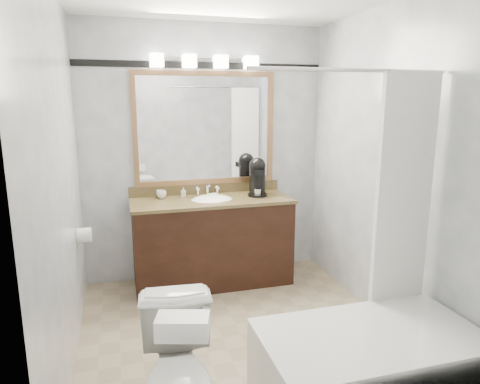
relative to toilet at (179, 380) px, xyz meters
name	(u,v)px	position (x,y,z in m)	size (l,w,h in m)	color
room	(241,176)	(0.59, 0.92, 0.89)	(2.42, 2.62, 2.52)	gray
vanity	(212,240)	(0.59, 1.94, 0.08)	(1.53, 0.58, 0.97)	black
mirror	(205,129)	(0.59, 2.20, 1.14)	(1.40, 0.04, 1.10)	#9A6C45
vanity_light_bar	(205,61)	(0.59, 2.15, 1.77)	(1.02, 0.14, 0.12)	silver
accent_stripe	(204,65)	(0.59, 2.21, 1.74)	(2.40, 0.01, 0.06)	black
bathtub	(371,356)	(1.15, 0.02, -0.08)	(1.30, 0.75, 1.96)	white
tp_roll	(84,235)	(-0.55, 1.58, 0.34)	(0.12, 0.12, 0.11)	white
toilet	(179,380)	(0.00, 0.00, 0.00)	(0.41, 0.71, 0.73)	white
tissue_box	(183,326)	(0.00, -0.20, 0.41)	(0.24, 0.13, 0.10)	white
coffee_maker	(257,176)	(1.07, 2.00, 0.68)	(0.20, 0.24, 0.37)	black
cup_left	(161,194)	(0.13, 2.10, 0.52)	(0.10, 0.10, 0.08)	white
cup_right	(160,194)	(0.13, 2.15, 0.52)	(0.08, 0.08, 0.07)	white
soap_bottle_a	(183,192)	(0.35, 2.10, 0.53)	(0.04, 0.04, 0.09)	white
soap_bar	(213,195)	(0.63, 2.05, 0.50)	(0.09, 0.05, 0.03)	#EAEBC1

